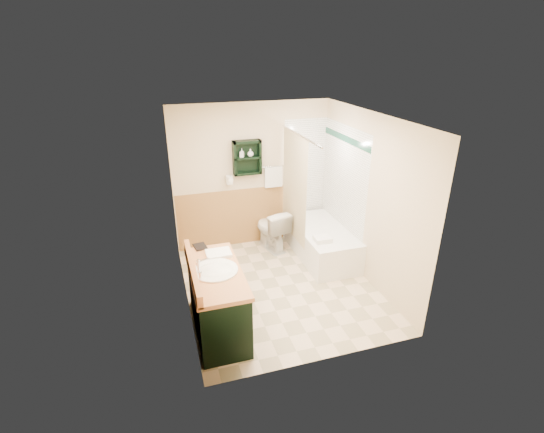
{
  "coord_description": "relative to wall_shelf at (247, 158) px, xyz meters",
  "views": [
    {
      "loc": [
        -1.52,
        -4.54,
        3.21
      ],
      "look_at": [
        -0.06,
        0.2,
        1.03
      ],
      "focal_mm": 26.0,
      "sensor_mm": 36.0,
      "label": 1
    }
  ],
  "objects": [
    {
      "name": "ceiling",
      "position": [
        0.1,
        -1.41,
        0.87
      ],
      "size": [
        2.6,
        3.0,
        0.04
      ],
      "primitive_type": "cube",
      "color": "white",
      "rests_on": "back_wall"
    },
    {
      "name": "soap_bottle_b",
      "position": [
        0.06,
        -0.01,
        0.06
      ],
      "size": [
        0.1,
        0.13,
        0.1
      ],
      "primitive_type": "imported",
      "rotation": [
        0.0,
        0.0,
        -0.05
      ],
      "color": "white",
      "rests_on": "wall_shelf"
    },
    {
      "name": "soap_bottle_a",
      "position": [
        -0.08,
        -0.01,
        0.05
      ],
      "size": [
        0.11,
        0.15,
        0.06
      ],
      "primitive_type": "imported",
      "rotation": [
        0.0,
        0.0,
        -0.41
      ],
      "color": "white",
      "rests_on": "wall_shelf"
    },
    {
      "name": "tile_accent",
      "position": [
        1.37,
        -0.66,
        0.35
      ],
      "size": [
        1.5,
        1.5,
        0.1
      ],
      "primitive_type": null,
      "color": "#134232",
      "rests_on": "right_wall"
    },
    {
      "name": "tub_towel",
      "position": [
        0.85,
        -1.16,
        -1.01
      ],
      "size": [
        0.24,
        0.2,
        0.07
      ],
      "primitive_type": "cube",
      "color": "white",
      "rests_on": "bathtub"
    },
    {
      "name": "wall_shelf",
      "position": [
        0.0,
        0.0,
        0.0
      ],
      "size": [
        0.45,
        0.15,
        0.55
      ],
      "primitive_type": "cube",
      "color": "black",
      "rests_on": "back_wall"
    },
    {
      "name": "tile_back",
      "position": [
        1.13,
        0.07,
        -0.5
      ],
      "size": [
        0.95,
        0.95,
        2.1
      ],
      "primitive_type": null,
      "color": "white",
      "rests_on": "back_wall"
    },
    {
      "name": "toilet",
      "position": [
        0.33,
        -0.25,
        -1.2
      ],
      "size": [
        0.55,
        0.79,
        0.7
      ],
      "primitive_type": "imported",
      "rotation": [
        0.0,
        0.0,
        3.37
      ],
      "color": "white",
      "rests_on": "ground"
    },
    {
      "name": "floor",
      "position": [
        0.1,
        -1.41,
        -1.55
      ],
      "size": [
        3.0,
        3.0,
        0.0
      ],
      "primitive_type": "plane",
      "color": "beige",
      "rests_on": "ground"
    },
    {
      "name": "wainscot_back",
      "position": [
        0.1,
        0.08,
        -1.05
      ],
      "size": [
        2.58,
        2.58,
        1.0
      ],
      "primitive_type": null,
      "color": "#B48049",
      "rests_on": "back_wall"
    },
    {
      "name": "mirror_glass",
      "position": [
        -1.17,
        -1.96,
        -0.05
      ],
      "size": [
        1.2,
        1.2,
        0.9
      ],
      "primitive_type": null,
      "color": "white",
      "rests_on": "left_wall"
    },
    {
      "name": "back_wall",
      "position": [
        0.1,
        0.11,
        -0.35
      ],
      "size": [
        2.6,
        0.04,
        2.4
      ],
      "primitive_type": "cube",
      "color": "#FFE9C7",
      "rests_on": "ground"
    },
    {
      "name": "right_wall",
      "position": [
        1.42,
        -1.41,
        -0.35
      ],
      "size": [
        0.04,
        3.0,
        2.4
      ],
      "primitive_type": "cube",
      "color": "#FFE9C7",
      "rests_on": "ground"
    },
    {
      "name": "tile_right",
      "position": [
        1.38,
        -0.66,
        -0.5
      ],
      "size": [
        1.5,
        1.5,
        2.1
      ],
      "primitive_type": null,
      "color": "white",
      "rests_on": "right_wall"
    },
    {
      "name": "wainscot_left",
      "position": [
        -1.19,
        -1.41,
        -1.05
      ],
      "size": [
        2.98,
        2.98,
        1.0
      ],
      "primitive_type": null,
      "color": "#B48049",
      "rests_on": "left_wall"
    },
    {
      "name": "mirror_frame",
      "position": [
        -1.17,
        -1.96,
        -0.05
      ],
      "size": [
        1.3,
        1.3,
        1.0
      ],
      "primitive_type": null,
      "color": "brown",
      "rests_on": "left_wall"
    },
    {
      "name": "vanity_book",
      "position": [
        -1.06,
        -1.44,
        -0.63
      ],
      "size": [
        0.15,
        0.04,
        0.2
      ],
      "primitive_type": "imported",
      "rotation": [
        0.0,
        0.0,
        0.15
      ],
      "color": "black",
      "rests_on": "vanity"
    },
    {
      "name": "hair_dryer",
      "position": [
        -0.3,
        0.02,
        -0.35
      ],
      "size": [
        0.1,
        0.24,
        0.18
      ],
      "primitive_type": null,
      "color": "white",
      "rests_on": "back_wall"
    },
    {
      "name": "bathtub",
      "position": [
        1.03,
        -0.76,
        -1.3
      ],
      "size": [
        0.75,
        1.5,
        0.5
      ],
      "primitive_type": "cube",
      "color": "white",
      "rests_on": "ground"
    },
    {
      "name": "vanity",
      "position": [
        -0.89,
        -2.05,
        -1.14
      ],
      "size": [
        0.59,
        1.29,
        0.82
      ],
      "primitive_type": "cube",
      "color": "black",
      "rests_on": "ground"
    },
    {
      "name": "shower_curtain",
      "position": [
        0.63,
        -0.48,
        -0.4
      ],
      "size": [
        1.05,
        1.05,
        1.7
      ],
      "primitive_type": null,
      "color": "#C3B593",
      "rests_on": "curtain_rod"
    },
    {
      "name": "left_wall",
      "position": [
        -1.22,
        -1.41,
        -0.35
      ],
      "size": [
        0.04,
        3.0,
        2.4
      ],
      "primitive_type": "cube",
      "color": "#FFE9C7",
      "rests_on": "ground"
    },
    {
      "name": "curtain_rod",
      "position": [
        0.63,
        -0.66,
        0.45
      ],
      "size": [
        0.03,
        1.6,
        0.03
      ],
      "primitive_type": "cylinder",
      "rotation": [
        1.57,
        0.0,
        0.0
      ],
      "color": "silver",
      "rests_on": "back_wall"
    },
    {
      "name": "towel_bar",
      "position": [
        0.45,
        0.04,
        -0.2
      ],
      "size": [
        0.4,
        0.06,
        0.4
      ],
      "primitive_type": null,
      "color": "white",
      "rests_on": "back_wall"
    },
    {
      "name": "counter_towel",
      "position": [
        -0.79,
        -1.69,
        -0.71
      ],
      "size": [
        0.3,
        0.24,
        0.04
      ],
      "primitive_type": "cube",
      "color": "white",
      "rests_on": "vanity"
    }
  ]
}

